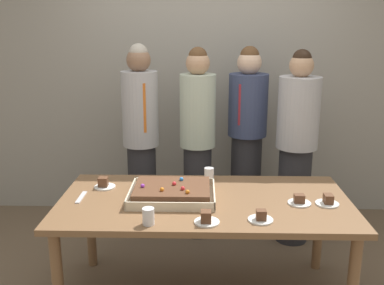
{
  "coord_description": "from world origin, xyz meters",
  "views": [
    {
      "loc": [
        -0.01,
        -2.72,
        1.85
      ],
      "look_at": [
        -0.09,
        0.15,
        1.08
      ],
      "focal_mm": 41.16,
      "sensor_mm": 36.0,
      "label": 1
    }
  ],
  "objects_px": {
    "party_table": "(204,210)",
    "person_green_shirt_behind": "(296,146)",
    "drink_cup_nearest": "(209,174)",
    "plated_slice_near_right": "(328,201)",
    "plated_slice_far_left": "(206,219)",
    "person_serving_front": "(247,137)",
    "plated_slice_center_front": "(261,218)",
    "person_striped_tie_right": "(141,138)",
    "cake_server_utensil": "(81,197)",
    "plated_slice_far_right": "(299,201)",
    "person_far_right_suit": "(198,140)",
    "plated_slice_near_left": "(104,184)",
    "drink_cup_middle": "(148,216)",
    "sheet_cake": "(172,192)"
  },
  "relations": [
    {
      "from": "person_far_right_suit",
      "to": "plated_slice_near_left",
      "type": "bearing_deg",
      "value": -31.53
    },
    {
      "from": "plated_slice_far_right",
      "to": "person_far_right_suit",
      "type": "distance_m",
      "value": 1.22
    },
    {
      "from": "sheet_cake",
      "to": "cake_server_utensil",
      "type": "bearing_deg",
      "value": -178.76
    },
    {
      "from": "plated_slice_near_left",
      "to": "drink_cup_middle",
      "type": "xyz_separation_m",
      "value": [
        0.39,
        -0.59,
        0.02
      ]
    },
    {
      "from": "person_green_shirt_behind",
      "to": "plated_slice_far_left",
      "type": "bearing_deg",
      "value": 17.51
    },
    {
      "from": "party_table",
      "to": "cake_server_utensil",
      "type": "bearing_deg",
      "value": 179.56
    },
    {
      "from": "sheet_cake",
      "to": "cake_server_utensil",
      "type": "xyz_separation_m",
      "value": [
        -0.61,
        -0.01,
        -0.04
      ]
    },
    {
      "from": "person_green_shirt_behind",
      "to": "plated_slice_far_right",
      "type": "bearing_deg",
      "value": 39.51
    },
    {
      "from": "plated_slice_far_left",
      "to": "drink_cup_middle",
      "type": "distance_m",
      "value": 0.34
    },
    {
      "from": "plated_slice_far_right",
      "to": "plated_slice_center_front",
      "type": "bearing_deg",
      "value": -137.11
    },
    {
      "from": "drink_cup_middle",
      "to": "person_striped_tie_right",
      "type": "height_order",
      "value": "person_striped_tie_right"
    },
    {
      "from": "plated_slice_center_front",
      "to": "drink_cup_nearest",
      "type": "distance_m",
      "value": 0.74
    },
    {
      "from": "plated_slice_near_right",
      "to": "drink_cup_nearest",
      "type": "xyz_separation_m",
      "value": [
        -0.76,
        0.43,
        0.03
      ]
    },
    {
      "from": "drink_cup_nearest",
      "to": "cake_server_utensil",
      "type": "distance_m",
      "value": 0.93
    },
    {
      "from": "party_table",
      "to": "person_green_shirt_behind",
      "type": "bearing_deg",
      "value": 48.14
    },
    {
      "from": "plated_slice_far_left",
      "to": "drink_cup_nearest",
      "type": "xyz_separation_m",
      "value": [
        0.02,
        0.72,
        0.02
      ]
    },
    {
      "from": "plated_slice_near_right",
      "to": "person_green_shirt_behind",
      "type": "relative_size",
      "value": 0.09
    },
    {
      "from": "person_serving_front",
      "to": "person_striped_tie_right",
      "type": "relative_size",
      "value": 0.98
    },
    {
      "from": "plated_slice_near_right",
      "to": "plated_slice_far_left",
      "type": "xyz_separation_m",
      "value": [
        -0.78,
        -0.3,
        0.0
      ]
    },
    {
      "from": "person_serving_front",
      "to": "person_far_right_suit",
      "type": "bearing_deg",
      "value": -38.56
    },
    {
      "from": "plated_slice_near_right",
      "to": "person_striped_tie_right",
      "type": "distance_m",
      "value": 1.7
    },
    {
      "from": "plated_slice_far_left",
      "to": "party_table",
      "type": "bearing_deg",
      "value": 91.7
    },
    {
      "from": "party_table",
      "to": "plated_slice_far_right",
      "type": "bearing_deg",
      "value": -5.57
    },
    {
      "from": "plated_slice_far_left",
      "to": "person_striped_tie_right",
      "type": "xyz_separation_m",
      "value": [
        -0.56,
        1.33,
        0.14
      ]
    },
    {
      "from": "cake_server_utensil",
      "to": "person_serving_front",
      "type": "bearing_deg",
      "value": 43.26
    },
    {
      "from": "drink_cup_nearest",
      "to": "person_green_shirt_behind",
      "type": "xyz_separation_m",
      "value": [
        0.74,
        0.5,
        0.08
      ]
    },
    {
      "from": "person_far_right_suit",
      "to": "drink_cup_middle",
      "type": "bearing_deg",
      "value": -1.77
    },
    {
      "from": "plated_slice_near_left",
      "to": "plated_slice_far_left",
      "type": "xyz_separation_m",
      "value": [
        0.72,
        -0.56,
        0.0
      ]
    },
    {
      "from": "plated_slice_center_front",
      "to": "person_striped_tie_right",
      "type": "relative_size",
      "value": 0.09
    },
    {
      "from": "plated_slice_far_left",
      "to": "drink_cup_middle",
      "type": "xyz_separation_m",
      "value": [
        -0.34,
        -0.02,
        0.02
      ]
    },
    {
      "from": "plated_slice_far_left",
      "to": "plated_slice_far_right",
      "type": "relative_size",
      "value": 1.0
    },
    {
      "from": "plated_slice_center_front",
      "to": "drink_cup_nearest",
      "type": "relative_size",
      "value": 1.5
    },
    {
      "from": "plated_slice_near_left",
      "to": "person_far_right_suit",
      "type": "relative_size",
      "value": 0.09
    },
    {
      "from": "drink_cup_middle",
      "to": "party_table",
      "type": "bearing_deg",
      "value": 49.73
    },
    {
      "from": "plated_slice_near_left",
      "to": "drink_cup_nearest",
      "type": "relative_size",
      "value": 1.5
    },
    {
      "from": "drink_cup_nearest",
      "to": "person_serving_front",
      "type": "relative_size",
      "value": 0.06
    },
    {
      "from": "person_serving_front",
      "to": "plated_slice_center_front",
      "type": "bearing_deg",
      "value": 25.97
    },
    {
      "from": "drink_cup_nearest",
      "to": "person_green_shirt_behind",
      "type": "distance_m",
      "value": 0.9
    },
    {
      "from": "person_serving_front",
      "to": "plated_slice_far_left",
      "type": "bearing_deg",
      "value": 14.07
    },
    {
      "from": "sheet_cake",
      "to": "person_striped_tie_right",
      "type": "height_order",
      "value": "person_striped_tie_right"
    },
    {
      "from": "plated_slice_near_left",
      "to": "plated_slice_far_left",
      "type": "distance_m",
      "value": 0.92
    },
    {
      "from": "party_table",
      "to": "plated_slice_far_left",
      "type": "xyz_separation_m",
      "value": [
        0.01,
        -0.36,
        0.1
      ]
    },
    {
      "from": "plated_slice_center_front",
      "to": "drink_cup_middle",
      "type": "relative_size",
      "value": 1.5
    },
    {
      "from": "plated_slice_center_front",
      "to": "person_green_shirt_behind",
      "type": "bearing_deg",
      "value": 69.5
    },
    {
      "from": "plated_slice_near_right",
      "to": "cake_server_utensil",
      "type": "distance_m",
      "value": 1.62
    },
    {
      "from": "plated_slice_near_left",
      "to": "plated_slice_center_front",
      "type": "distance_m",
      "value": 1.17
    },
    {
      "from": "party_table",
      "to": "drink_cup_nearest",
      "type": "bearing_deg",
      "value": 84.51
    },
    {
      "from": "plated_slice_far_right",
      "to": "person_far_right_suit",
      "type": "bearing_deg",
      "value": 123.47
    },
    {
      "from": "party_table",
      "to": "person_striped_tie_right",
      "type": "bearing_deg",
      "value": 119.56
    },
    {
      "from": "drink_cup_middle",
      "to": "sheet_cake",
      "type": "bearing_deg",
      "value": 74.68
    }
  ]
}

